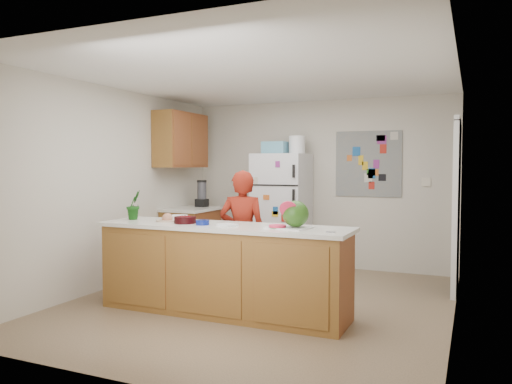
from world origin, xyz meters
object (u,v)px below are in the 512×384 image
at_px(cherry_bowl, 185,220).
at_px(watermelon, 295,214).
at_px(person, 243,235).
at_px(refrigerator, 282,211).

bearing_deg(cherry_bowl, watermelon, 2.89).
bearing_deg(person, watermelon, 133.29).
height_order(refrigerator, person, refrigerator).
distance_m(refrigerator, watermelon, 2.59).
distance_m(person, watermelon, 1.03).
relative_size(person, cherry_bowl, 6.44).
bearing_deg(watermelon, cherry_bowl, -177.11).
bearing_deg(refrigerator, watermelon, -66.40).
xyz_separation_m(refrigerator, person, (0.22, -1.83, -0.11)).
distance_m(person, cherry_bowl, 0.75).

